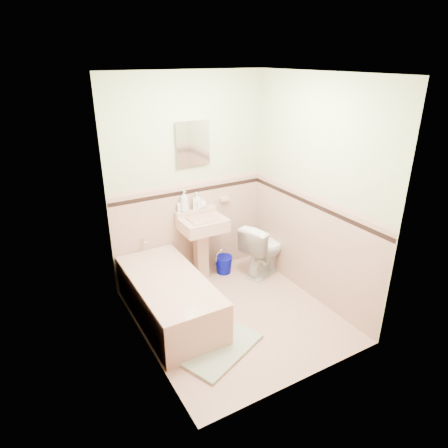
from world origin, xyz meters
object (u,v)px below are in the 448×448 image
medicine_cabinet (193,143)px  soap_bottle_left (184,201)px  sink (203,249)px  soap_bottle_right (202,203)px  soap_bottle_mid (197,201)px  toilet (265,248)px  bucket (224,265)px  shoe (218,342)px  bathtub (169,299)px

medicine_cabinet → soap_bottle_left: medicine_cabinet is taller
sink → soap_bottle_right: size_ratio=6.27×
soap_bottle_mid → toilet: soap_bottle_mid is taller
bucket → sink: bearing=-177.2°
soap_bottle_right → toilet: soap_bottle_right is taller
toilet → soap_bottle_left: bearing=46.7°
shoe → bucket: bearing=74.5°
medicine_cabinet → bathtub: bearing=-132.6°
bucket → shoe: bucket is taller
bathtub → soap_bottle_left: (0.53, 0.71, 0.80)m
bathtub → soap_bottle_right: bearing=42.5°
soap_bottle_right → soap_bottle_left: bearing=180.0°
sink → soap_bottle_mid: (0.02, 0.18, 0.58)m
sink → bucket: bearing=2.8°
bathtub → toilet: size_ratio=2.15×
soap_bottle_mid → bucket: soap_bottle_mid is taller
medicine_cabinet → soap_bottle_right: bearing=-17.6°
bucket → shoe: 1.45m
medicine_cabinet → soap_bottle_right: 0.75m
medicine_cabinet → soap_bottle_left: size_ratio=1.87×
bathtub → bucket: bathtub is taller
bathtub → soap_bottle_mid: soap_bottle_mid is taller
soap_bottle_left → soap_bottle_mid: soap_bottle_left is taller
soap_bottle_right → bucket: bearing=-38.3°
bathtub → soap_bottle_right: size_ratio=11.22×
sink → shoe: size_ratio=5.79×
soap_bottle_right → shoe: bearing=-111.7°
bucket → shoe: (-0.77, -1.23, -0.05)m
toilet → shoe: toilet is taller
bathtub → shoe: size_ratio=10.37×
soap_bottle_mid → soap_bottle_right: bearing=0.0°
sink → bucket: (0.30, 0.01, -0.30)m
sink → soap_bottle_left: soap_bottle_left is taller
bathtub → soap_bottle_right: soap_bottle_right is taller
soap_bottle_left → bucket: (0.45, -0.17, -0.91)m
bathtub → soap_bottle_right: 1.28m
soap_bottle_right → toilet: 1.00m
sink → shoe: sink is taller
sink → toilet: size_ratio=1.20×
soap_bottle_mid → toilet: 1.08m
sink → soap_bottle_left: (-0.15, 0.18, 0.61)m
soap_bottle_mid → bucket: bearing=-30.0°
soap_bottle_left → toilet: bearing=-24.3°
sink → bucket: 0.43m
medicine_cabinet → toilet: bearing=-29.9°
toilet → shoe: 1.61m
bathtub → sink: size_ratio=1.79×
medicine_cabinet → soap_bottle_mid: 0.70m
soap_bottle_left → toilet: size_ratio=0.38×
soap_bottle_right → bucket: soap_bottle_right is taller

